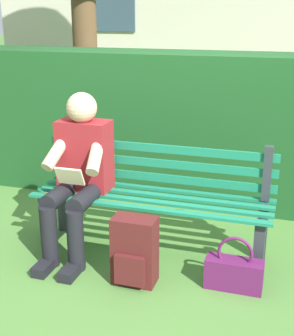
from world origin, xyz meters
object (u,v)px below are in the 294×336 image
park_bench (154,195)px  backpack (135,251)px  handbag (234,272)px  person_seated (78,171)px

park_bench → backpack: (-0.02, 0.49, -0.21)m
park_bench → handbag: 0.82m
park_bench → backpack: size_ratio=3.78×
person_seated → handbag: 1.29m
backpack → handbag: (-0.64, -0.12, -0.11)m
park_bench → handbag: bearing=150.2°
park_bench → person_seated: size_ratio=1.48×
park_bench → handbag: park_bench is taller
park_bench → backpack: bearing=92.1°
backpack → park_bench: bearing=-87.9°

